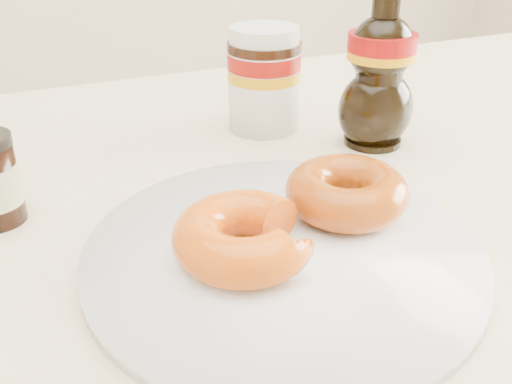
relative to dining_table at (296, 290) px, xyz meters
name	(u,v)px	position (x,y,z in m)	size (l,w,h in m)	color
dining_table	(296,290)	(0.00, 0.00, 0.00)	(1.40, 0.90, 0.75)	#FFEAC2
plate	(283,253)	(-0.05, -0.06, 0.09)	(0.30, 0.30, 0.01)	white
donut_bitten	(244,236)	(-0.08, -0.06, 0.12)	(0.10, 0.10, 0.04)	#DA450C
donut_whole	(347,192)	(0.02, -0.03, 0.12)	(0.10, 0.10, 0.04)	#A1490A
nutella_jar	(264,75)	(0.05, 0.20, 0.15)	(0.08, 0.08, 0.12)	white
syrup_bottle	(379,71)	(0.15, 0.10, 0.16)	(0.08, 0.07, 0.16)	black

